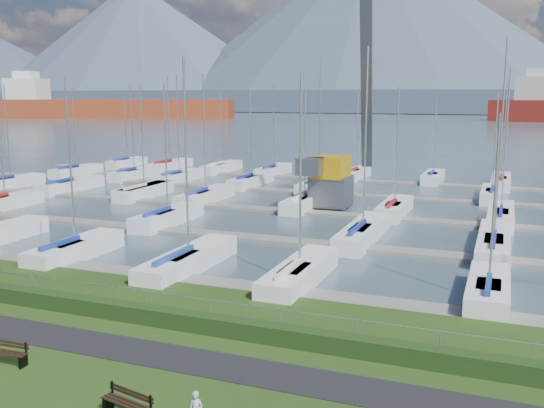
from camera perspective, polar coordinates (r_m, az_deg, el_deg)
The scene contains 13 objects.
path at distance 23.85m, azimuth -13.52°, elevation -13.15°, with size 160.00×2.00×0.04m, color black.
water at distance 281.31m, azimuth 18.78°, elevation 7.71°, with size 800.00×540.00×0.20m, color #3F525D.
hedge at distance 25.73m, azimuth -10.22°, elevation -10.44°, with size 80.00×0.70×0.70m, color #1E3513.
fence at distance 25.77m, azimuth -9.81°, elevation -8.39°, with size 0.04×0.04×80.00m, color #9B9EA4.
foothill at distance 351.10m, azimuth 19.39°, elevation 9.11°, with size 900.00×80.00×12.00m, color #465067.
mountains at distance 427.14m, azimuth 21.12°, elevation 14.58°, with size 1190.00×360.00×115.00m.
docks at distance 49.49m, azimuth 5.88°, elevation -0.98°, with size 90.00×41.60×0.25m.
bench_left at distance 23.90m, azimuth -23.83°, elevation -12.66°, with size 1.82×0.52×0.85m.
bench_right at distance 19.22m, azimuth -13.41°, elevation -17.79°, with size 1.85×0.79×0.85m.
person at distance 18.39m, azimuth -7.18°, elevation -18.35°, with size 0.43×0.28×1.18m, color #B0B0B7.
crane at distance 52.96m, azimuth 6.48°, elevation 5.80°, with size 5.38×13.24×22.35m.
cargo_ship_west at distance 263.49m, azimuth -15.86°, elevation 8.58°, with size 101.59×46.59×21.50m.
sailboat_fleet at distance 51.56m, azimuth 5.09°, elevation 5.85°, with size 73.95×49.41×13.66m.
Camera 1 is at (12.76, -20.85, 9.36)m, focal length 40.00 mm.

